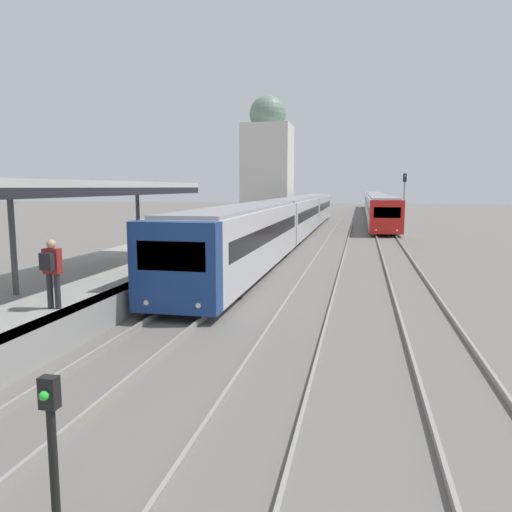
{
  "coord_description": "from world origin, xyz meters",
  "views": [
    {
      "loc": [
        5.0,
        0.12,
        3.74
      ],
      "look_at": [
        1.72,
        15.67,
        1.55
      ],
      "focal_mm": 35.0,
      "sensor_mm": 36.0,
      "label": 1
    }
  ],
  "objects_px": {
    "train_near": "(293,216)",
    "signal_mast_far": "(404,195)",
    "train_far": "(376,203)",
    "person_on_platform": "(52,268)",
    "signal_post_near": "(51,432)"
  },
  "relations": [
    {
      "from": "train_near",
      "to": "signal_mast_far",
      "type": "distance_m",
      "value": 11.3
    },
    {
      "from": "train_near",
      "to": "train_far",
      "type": "relative_size",
      "value": 0.81
    },
    {
      "from": "person_on_platform",
      "to": "signal_mast_far",
      "type": "relative_size",
      "value": 0.34
    },
    {
      "from": "train_near",
      "to": "signal_mast_far",
      "type": "bearing_deg",
      "value": 40.29
    },
    {
      "from": "person_on_platform",
      "to": "signal_post_near",
      "type": "relative_size",
      "value": 0.98
    },
    {
      "from": "signal_post_near",
      "to": "signal_mast_far",
      "type": "xyz_separation_m",
      "value": [
        6.83,
        39.85,
        2.03
      ]
    },
    {
      "from": "person_on_platform",
      "to": "train_far",
      "type": "bearing_deg",
      "value": 81.19
    },
    {
      "from": "person_on_platform",
      "to": "train_near",
      "type": "bearing_deg",
      "value": 85.43
    },
    {
      "from": "person_on_platform",
      "to": "signal_post_near",
      "type": "bearing_deg",
      "value": -56.31
    },
    {
      "from": "train_near",
      "to": "train_far",
      "type": "xyz_separation_m",
      "value": [
        6.88,
        31.41,
        -0.01
      ]
    },
    {
      "from": "train_near",
      "to": "signal_mast_far",
      "type": "relative_size",
      "value": 10.07
    },
    {
      "from": "signal_post_near",
      "to": "signal_mast_far",
      "type": "distance_m",
      "value": 40.48
    },
    {
      "from": "train_far",
      "to": "signal_post_near",
      "type": "relative_size",
      "value": 35.87
    },
    {
      "from": "train_far",
      "to": "signal_mast_far",
      "type": "xyz_separation_m",
      "value": [
        1.66,
        -24.17,
        1.47
      ]
    },
    {
      "from": "person_on_platform",
      "to": "signal_mast_far",
      "type": "bearing_deg",
      "value": 72.58
    }
  ]
}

